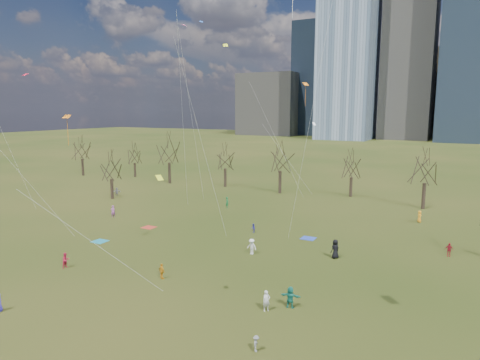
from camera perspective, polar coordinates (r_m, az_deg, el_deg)
The scene contains 20 objects.
ground at distance 40.45m, azimuth -8.32°, elevation -12.31°, with size 500.00×500.00×0.00m, color black.
downtown_skyline at distance 243.13m, azimuth 23.12°, elevation 14.32°, with size 212.50×78.00×118.00m.
bare_tree_row at distance 71.50m, azimuth 9.62°, elevation 2.19°, with size 113.04×29.80×9.50m.
blanket_teal at distance 51.83m, azimuth -18.19°, elevation -7.77°, with size 1.60×1.50×0.03m, color teal.
blanket_navy at distance 51.02m, azimuth 9.09°, elevation -7.69°, with size 1.60×1.50×0.03m, color #233EA6.
blanket_crimson at distance 56.14m, azimuth -12.06°, elevation -6.20°, with size 1.60×1.50×0.03m, color #B23123.
person_1 at distance 33.14m, azimuth 3.54°, elevation -15.78°, with size 0.58×0.38×1.59m, color silver.
person_2 at distance 44.46m, azimuth -22.21°, elevation -9.88°, with size 0.73×0.57×1.49m, color #C31B3E.
person_3 at distance 28.40m, azimuth 2.17°, elevation -20.96°, with size 0.68×0.39×1.05m, color slate.
person_4 at distance 39.37m, azimuth -10.38°, elevation -11.88°, with size 0.82×0.34×1.41m, color orange.
person_5 at distance 33.76m, azimuth 6.72°, elevation -15.26°, with size 1.55×0.49×1.68m, color #197060.
person_6 at distance 44.72m, azimuth 12.58°, elevation -8.96°, with size 0.96×0.62×1.96m, color black.
person_7 at distance 62.42m, azimuth -16.59°, elevation -4.02°, with size 0.62×0.40×1.69m, color #A2519E.
person_8 at distance 52.53m, azimuth 1.78°, elevation -6.45°, with size 0.55×0.43×1.13m, color #2927AC.
person_9 at distance 44.93m, azimuth 1.57°, elevation -8.86°, with size 1.07×0.61×1.65m, color silver.
person_10 at distance 49.23m, azimuth 26.09°, elevation -8.34°, with size 0.83×0.34×1.41m, color maroon.
person_11 at distance 77.45m, azimuth -16.10°, elevation -1.52°, with size 1.39×0.44×1.50m, color slate.
person_12 at distance 62.04m, azimuth 22.81°, elevation -4.51°, with size 0.77×0.50×1.58m, color orange.
person_13 at distance 65.46m, azimuth -1.72°, elevation -3.01°, with size 0.62×0.41×1.71m, color #186D34.
kites_airborne at distance 45.70m, azimuth 4.75°, elevation 6.85°, with size 66.83×49.09×28.13m.
Camera 1 is at (22.74, -29.97, 14.85)m, focal length 32.00 mm.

